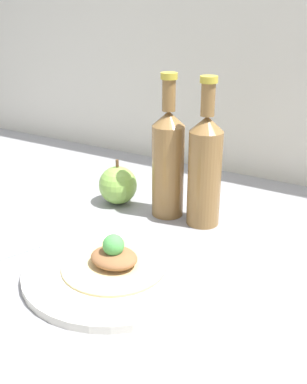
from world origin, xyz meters
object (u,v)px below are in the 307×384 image
at_px(plated_food, 114,259).
at_px(cider_bottle_left, 168,161).
at_px(cider_bottle_right, 205,168).
at_px(plate, 114,269).
at_px(apple, 118,185).

xyz_separation_m(plated_food, cider_bottle_left, (-0.04, 0.24, 0.09)).
xyz_separation_m(cider_bottle_left, cider_bottle_right, (0.08, 0.00, 0.00)).
bearing_deg(cider_bottle_right, plate, -100.07).
xyz_separation_m(plate, cider_bottle_right, (0.04, 0.24, 0.11)).
xyz_separation_m(cider_bottle_left, apple, (-0.12, -0.01, -0.07)).
relative_size(plated_food, apple, 1.71).
distance_m(cider_bottle_left, apple, 0.14).
relative_size(cider_bottle_left, apple, 2.90).
bearing_deg(cider_bottle_right, plated_food, -100.07).
bearing_deg(plate, cider_bottle_left, 98.88).
height_order(cider_bottle_left, apple, cider_bottle_left).
height_order(plate, apple, apple).
distance_m(plated_food, apple, 0.28).
bearing_deg(plated_food, cider_bottle_right, 79.93).
xyz_separation_m(plated_food, cider_bottle_right, (0.04, 0.24, 0.09)).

